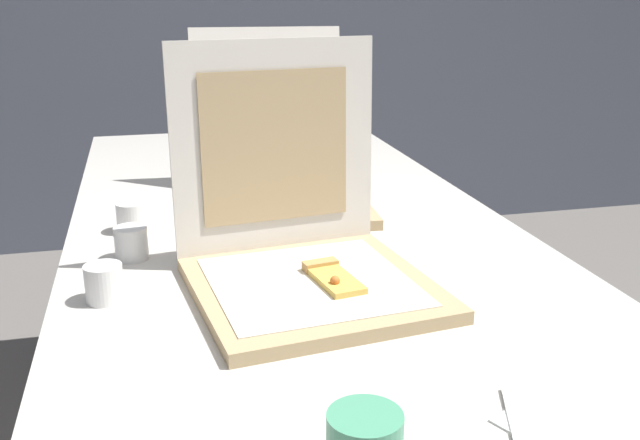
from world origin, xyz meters
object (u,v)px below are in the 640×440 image
pizza_box_front (304,254)px  cup_white_near_left (104,283)px  table (293,247)px  cup_white_mid (132,217)px  pizza_box_middle (278,180)px  napkin_pile (570,425)px  cup_white_near_center (131,243)px

pizza_box_front → cup_white_near_left: (-0.32, 0.01, -0.03)m
table → cup_white_mid: cup_white_mid is taller
table → pizza_box_middle: bearing=90.0°
pizza_box_middle → napkin_pile: (0.16, -0.96, -0.05)m
pizza_box_middle → cup_white_near_center: bearing=-134.5°
cup_white_near_center → pizza_box_front: bearing=-34.9°
pizza_box_middle → cup_white_near_center: 0.44m
cup_white_near_left → napkin_pile: cup_white_near_left is taller
table → cup_white_near_center: (-0.33, -0.12, 0.08)m
pizza_box_middle → cup_white_near_center: pizza_box_middle is taller
cup_white_mid → napkin_pile: 0.96m
pizza_box_front → cup_white_mid: bearing=121.3°
cup_white_near_center → napkin_pile: cup_white_near_center is taller
cup_white_near_left → cup_white_mid: bearing=83.2°
pizza_box_front → cup_white_mid: size_ratio=7.04×
pizza_box_middle → table: bearing=-86.2°
table → pizza_box_front: 0.34m
cup_white_near_center → napkin_pile: bearing=-53.9°
table → pizza_box_front: pizza_box_front is taller
cup_white_near_left → cup_white_mid: same height
table → cup_white_near_left: 0.48m
pizza_box_front → cup_white_near_left: size_ratio=7.04×
table → cup_white_mid: 0.34m
pizza_box_middle → cup_white_mid: 0.35m
cup_white_mid → cup_white_near_left: bearing=-96.8°
pizza_box_front → cup_white_mid: (-0.28, 0.35, -0.03)m
cup_white_mid → cup_white_near_center: bearing=-90.0°
pizza_box_middle → cup_white_mid: size_ratio=8.13×
table → napkin_pile: bearing=-78.5°
table → cup_white_near_center: cup_white_near_center is taller
table → pizza_box_middle: 0.20m
cup_white_mid → table: bearing=-6.5°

